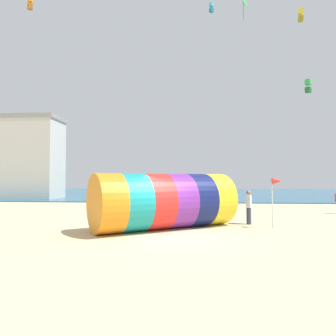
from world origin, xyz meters
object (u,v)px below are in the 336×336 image
object	(u,v)px
kite_cyan_box	(211,8)
kite_orange_box	(30,3)
kite_handler	(249,207)
kite_yellow_box	(301,15)
bystander_mid_beach	(232,199)
kite_green_box	(308,86)
giant_inflatable_tube	(165,201)
beach_flag	(276,183)

from	to	relation	value
kite_cyan_box	kite_orange_box	distance (m)	14.94
kite_handler	kite_yellow_box	xyz separation A→B (m)	(6.55, 10.40, 15.64)
kite_handler	bystander_mid_beach	bearing A→B (deg)	89.88
kite_green_box	bystander_mid_beach	size ratio (longest dim) A/B	0.74
giant_inflatable_tube	kite_handler	size ratio (longest dim) A/B	4.05
kite_cyan_box	kite_yellow_box	bearing A→B (deg)	-0.23
kite_orange_box	beach_flag	xyz separation A→B (m)	(15.27, -4.98, -12.48)
giant_inflatable_tube	kite_orange_box	world-z (taller)	kite_orange_box
kite_orange_box	giant_inflatable_tube	bearing A→B (deg)	-28.52
kite_handler	kite_orange_box	distance (m)	20.11
kite_yellow_box	kite_green_box	xyz separation A→B (m)	(0.54, 0.01, -6.21)
kite_yellow_box	kite_cyan_box	size ratio (longest dim) A/B	1.30
kite_yellow_box	bystander_mid_beach	xyz separation A→B (m)	(-6.53, -3.84, -15.71)
kite_yellow_box	kite_green_box	distance (m)	6.24
bystander_mid_beach	beach_flag	distance (m)	7.94
kite_green_box	bystander_mid_beach	xyz separation A→B (m)	(-7.07, -3.86, -9.49)
kite_handler	beach_flag	world-z (taller)	beach_flag
giant_inflatable_tube	kite_yellow_box	xyz separation A→B (m)	(10.76, 12.03, 15.24)
giant_inflatable_tube	kite_handler	xyz separation A→B (m)	(4.22, 1.63, -0.40)
kite_handler	kite_green_box	xyz separation A→B (m)	(7.08, 10.42, 9.43)
kite_green_box	giant_inflatable_tube	bearing A→B (deg)	-133.18
kite_cyan_box	beach_flag	world-z (taller)	kite_cyan_box
kite_yellow_box	kite_orange_box	distance (m)	21.85
kite_orange_box	beach_flag	world-z (taller)	kite_orange_box
giant_inflatable_tube	kite_yellow_box	bearing A→B (deg)	48.18
giant_inflatable_tube	kite_cyan_box	bearing A→B (deg)	75.66
kite_orange_box	kite_green_box	size ratio (longest dim) A/B	0.77
kite_green_box	kite_handler	bearing A→B (deg)	-124.22
kite_green_box	kite_cyan_box	bearing A→B (deg)	179.89
kite_cyan_box	kite_orange_box	world-z (taller)	kite_cyan_box
kite_cyan_box	bystander_mid_beach	bearing A→B (deg)	-73.46
giant_inflatable_tube	kite_cyan_box	xyz separation A→B (m)	(3.08, 12.06, 16.30)
bystander_mid_beach	beach_flag	bearing A→B (deg)	-82.15
kite_handler	beach_flag	bearing A→B (deg)	-47.82
kite_green_box	beach_flag	world-z (taller)	kite_green_box
kite_cyan_box	bystander_mid_beach	distance (m)	17.24
kite_yellow_box	kite_green_box	size ratio (longest dim) A/B	0.93
giant_inflatable_tube	kite_green_box	size ratio (longest dim) A/B	5.86
kite_green_box	beach_flag	size ratio (longest dim) A/B	0.50
kite_yellow_box	bystander_mid_beach	size ratio (longest dim) A/B	0.68
kite_yellow_box	bystander_mid_beach	world-z (taller)	kite_yellow_box
giant_inflatable_tube	kite_handler	bearing A→B (deg)	21.14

